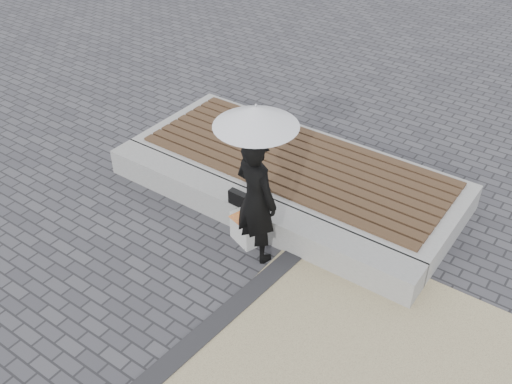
# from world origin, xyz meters

# --- Properties ---
(ground) EXTENTS (80.00, 80.00, 0.00)m
(ground) POSITION_xyz_m (0.00, 0.00, 0.00)
(ground) COLOR #48474C
(ground) RESTS_ON ground
(edging_band) EXTENTS (0.61, 5.20, 0.04)m
(edging_band) POSITION_xyz_m (0.75, -0.50, 0.02)
(edging_band) COLOR #29292C
(edging_band) RESTS_ON ground
(seating_ledge) EXTENTS (5.00, 0.45, 0.40)m
(seating_ledge) POSITION_xyz_m (0.00, 1.60, 0.20)
(seating_ledge) COLOR #B0B0AA
(seating_ledge) RESTS_ON ground
(timber_platform) EXTENTS (5.00, 2.00, 0.40)m
(timber_platform) POSITION_xyz_m (0.00, 2.80, 0.20)
(timber_platform) COLOR #ACABA6
(timber_platform) RESTS_ON ground
(timber_decking) EXTENTS (4.60, 1.80, 0.04)m
(timber_decking) POSITION_xyz_m (0.00, 2.80, 0.42)
(timber_decking) COLOR brown
(timber_decking) RESTS_ON timber_platform
(woman) EXTENTS (0.72, 0.55, 1.76)m
(woman) POSITION_xyz_m (0.44, 1.14, 0.88)
(woman) COLOR black
(woman) RESTS_ON ground
(parasol) EXTENTS (0.99, 0.99, 1.27)m
(parasol) POSITION_xyz_m (0.44, 1.14, 2.04)
(parasol) COLOR #BCBBC1
(parasol) RESTS_ON ground
(handbag) EXTENTS (0.29, 0.11, 0.21)m
(handbag) POSITION_xyz_m (-0.05, 1.44, 0.50)
(handbag) COLOR black
(handbag) RESTS_ON seating_ledge
(canvas_tote) EXTENTS (0.44, 0.30, 0.43)m
(canvas_tote) POSITION_xyz_m (0.17, 1.23, 0.21)
(canvas_tote) COLOR silver
(canvas_tote) RESTS_ON ground
(magazine) EXTENTS (0.33, 0.28, 0.01)m
(magazine) POSITION_xyz_m (0.17, 1.18, 0.43)
(magazine) COLOR #DC3A48
(magazine) RESTS_ON canvas_tote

